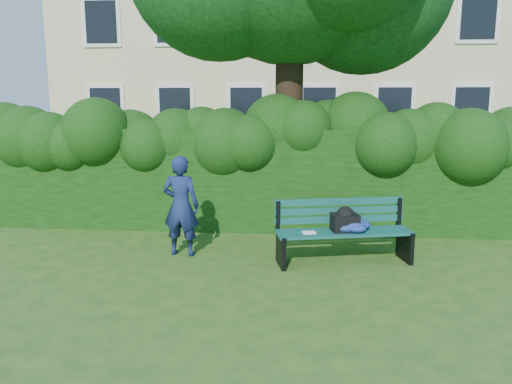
{
  "coord_description": "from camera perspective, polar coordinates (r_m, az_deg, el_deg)",
  "views": [
    {
      "loc": [
        0.68,
        -6.66,
        2.32
      ],
      "look_at": [
        0.0,
        0.6,
        0.95
      ],
      "focal_mm": 35.0,
      "sensor_mm": 36.0,
      "label": 1
    }
  ],
  "objects": [
    {
      "name": "hedge",
      "position": [
        9.0,
        0.95,
        1.56
      ],
      "size": [
        10.0,
        1.0,
        1.8
      ],
      "color": "black",
      "rests_on": "ground"
    },
    {
      "name": "park_bench",
      "position": [
        7.24,
        10.14,
        -4.08
      ],
      "size": [
        2.0,
        0.97,
        0.89
      ],
      "rotation": [
        0.0,
        0.0,
        0.23
      ],
      "color": "#0D4141",
      "rests_on": "ground"
    },
    {
      "name": "ground",
      "position": [
        7.08,
        -0.46,
        -8.48
      ],
      "size": [
        80.0,
        80.0,
        0.0
      ],
      "primitive_type": "plane",
      "color": "#234F19",
      "rests_on": "ground"
    },
    {
      "name": "apartment_building",
      "position": [
        20.98,
        3.63,
        20.72
      ],
      "size": [
        16.0,
        8.08,
        12.0
      ],
      "color": "beige",
      "rests_on": "ground"
    },
    {
      "name": "man_reading",
      "position": [
        7.48,
        -8.58,
        -1.58
      ],
      "size": [
        0.58,
        0.4,
        1.5
      ],
      "primitive_type": "imported",
      "rotation": [
        0.0,
        0.0,
        3.06
      ],
      "color": "navy",
      "rests_on": "ground"
    }
  ]
}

